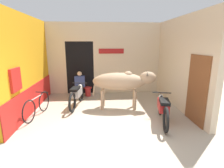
{
  "coord_description": "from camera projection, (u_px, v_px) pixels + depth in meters",
  "views": [
    {
      "loc": [
        -0.29,
        -3.96,
        2.36
      ],
      "look_at": [
        0.17,
        1.9,
        0.97
      ],
      "focal_mm": 28.0,
      "sensor_mm": 36.0,
      "label": 1
    }
  ],
  "objects": [
    {
      "name": "cow",
      "position": [
        122.0,
        81.0,
        6.26
      ],
      "size": [
        2.31,
        0.9,
        1.41
      ],
      "color": "tan",
      "rests_on": "ground_plane"
    },
    {
      "name": "motorcycle_far",
      "position": [
        77.0,
        94.0,
        6.58
      ],
      "size": [
        0.58,
        1.92,
        0.81
      ],
      "color": "black",
      "rests_on": "ground_plane"
    },
    {
      "name": "ground_plane",
      "position": [
        111.0,
        139.0,
        4.41
      ],
      "size": [
        30.0,
        30.0,
        0.0
      ],
      "primitive_type": "plane",
      "color": "tan"
    },
    {
      "name": "motorcycle_near",
      "position": [
        163.0,
        108.0,
        5.23
      ],
      "size": [
        0.66,
        1.91,
        0.81
      ],
      "color": "black",
      "rests_on": "ground_plane"
    },
    {
      "name": "wall_back_with_doorway",
      "position": [
        94.0,
        62.0,
        8.4
      ],
      "size": [
        5.2,
        0.93,
        3.27
      ],
      "color": "beige",
      "rests_on": "ground_plane"
    },
    {
      "name": "wall_left_shopfront",
      "position": [
        27.0,
        67.0,
        5.88
      ],
      "size": [
        0.25,
        4.23,
        3.27
      ],
      "color": "orange",
      "rests_on": "ground_plane"
    },
    {
      "name": "wall_right_with_door",
      "position": [
        182.0,
        64.0,
        6.24
      ],
      "size": [
        0.22,
        4.23,
        3.27
      ],
      "color": "beige",
      "rests_on": "ground_plane"
    },
    {
      "name": "plastic_stool",
      "position": [
        88.0,
        91.0,
        7.92
      ],
      "size": [
        0.36,
        0.36,
        0.4
      ],
      "color": "red",
      "rests_on": "ground_plane"
    },
    {
      "name": "bicycle",
      "position": [
        37.0,
        106.0,
        5.68
      ],
      "size": [
        0.45,
        1.65,
        0.73
      ],
      "color": "black",
      "rests_on": "ground_plane"
    },
    {
      "name": "shopkeeper_seated",
      "position": [
        80.0,
        84.0,
        7.71
      ],
      "size": [
        0.43,
        0.33,
        1.14
      ],
      "color": "brown",
      "rests_on": "ground_plane"
    }
  ]
}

